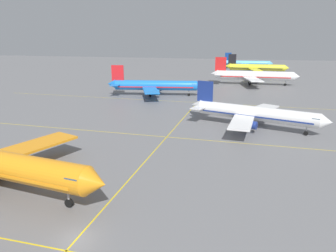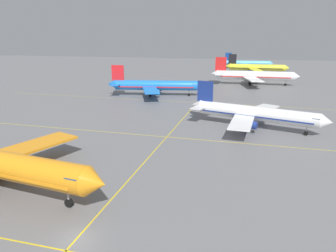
% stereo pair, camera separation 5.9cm
% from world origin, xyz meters
% --- Properties ---
extents(ground_plane, '(600.00, 600.00, 0.00)m').
position_xyz_m(ground_plane, '(0.00, 0.00, 0.00)').
color(ground_plane, slate).
extents(airliner_second_row, '(32.34, 27.58, 10.21)m').
position_xyz_m(airliner_second_row, '(17.79, 48.40, 3.49)').
color(airliner_second_row, white).
rests_on(airliner_second_row, ground).
extents(airliner_third_row, '(35.31, 30.03, 11.02)m').
position_xyz_m(airliner_third_row, '(-17.43, 82.98, 3.76)').
color(airliner_third_row, blue).
rests_on(airliner_third_row, ground).
extents(airliner_far_left_stand, '(39.04, 33.72, 12.15)m').
position_xyz_m(airliner_far_left_stand, '(17.62, 120.70, 4.15)').
color(airliner_far_left_stand, white).
rests_on(airliner_far_left_stand, ground).
extents(airliner_far_right_stand, '(36.38, 31.51, 11.35)m').
position_xyz_m(airliner_far_right_stand, '(18.97, 165.97, 3.88)').
color(airliner_far_right_stand, yellow).
rests_on(airliner_far_right_stand, ground).
extents(airliner_distant_taxiway, '(34.48, 29.67, 10.72)m').
position_xyz_m(airliner_distant_taxiway, '(13.25, 199.90, 3.66)').
color(airliner_distant_taxiway, '#5BB7E5').
rests_on(airliner_distant_taxiway, ground).
extents(taxiway_markings, '(144.40, 126.11, 0.01)m').
position_xyz_m(taxiway_markings, '(0.00, 36.22, 0.00)').
color(taxiway_markings, yellow).
rests_on(taxiway_markings, ground).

